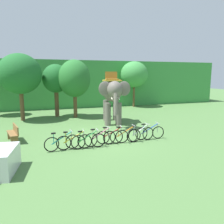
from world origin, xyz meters
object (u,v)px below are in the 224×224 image
object	(u,v)px
tree_center_right	(56,79)
tree_center_left	(134,75)
tree_right	(20,74)
bike_pink	(100,138)
bike_green	(88,141)
bike_orange	(125,136)
bike_teal	(62,142)
bike_yellow	(74,142)
elephant	(112,94)
bike_red	(112,136)
bike_blue	(150,133)
tree_far_right	(75,79)
bike_white	(140,134)
wooden_bench	(14,133)

from	to	relation	value
tree_center_right	tree_center_left	bearing A→B (deg)	20.82
tree_right	bike_pink	distance (m)	9.54
bike_green	bike_orange	world-z (taller)	same
bike_teal	bike_yellow	bearing A→B (deg)	-4.76
tree_center_left	bike_pink	xyz separation A→B (m)	(-7.32, -12.19, -3.17)
bike_pink	bike_orange	world-z (taller)	same
elephant	bike_red	xyz separation A→B (m)	(-1.56, -4.60, -1.82)
bike_red	bike_blue	distance (m)	2.22
tree_right	bike_blue	distance (m)	10.96
tree_center_right	bike_pink	xyz separation A→B (m)	(1.34, -8.89, -2.80)
tree_far_right	bike_green	distance (m)	8.68
bike_pink	bike_red	size ratio (longest dim) A/B	1.00
bike_white	tree_right	bearing A→B (deg)	128.49
elephant	tree_center_left	bearing A→B (deg)	55.86
bike_teal	bike_green	xyz separation A→B (m)	(1.24, -0.11, 0.00)
bike_blue	tree_center_right	bearing A→B (deg)	115.97
tree_center_left	bike_green	bearing A→B (deg)	-122.76
bike_green	bike_blue	world-z (taller)	same
bike_pink	bike_red	xyz separation A→B (m)	(0.68, 0.10, 0.00)
tree_center_right	tree_far_right	distance (m)	1.71
tree_center_right	tree_far_right	xyz separation A→B (m)	(1.42, -0.95, 0.04)
tree_center_left	bike_pink	size ratio (longest dim) A/B	2.92
tree_far_right	wooden_bench	xyz separation A→B (m)	(-4.28, -5.76, -2.75)
tree_center_right	tree_far_right	bearing A→B (deg)	-33.86
bike_white	bike_teal	bearing A→B (deg)	-177.51
bike_green	tree_right	bearing A→B (deg)	112.35
tree_right	tree_center_right	xyz separation A→B (m)	(2.71, 0.88, -0.41)
elephant	bike_pink	world-z (taller)	elephant
bike_red	wooden_bench	size ratio (longest dim) A/B	1.09
tree_far_right	bike_green	world-z (taller)	tree_far_right
tree_center_left	bike_green	distance (m)	15.10
tree_far_right	bike_orange	size ratio (longest dim) A/B	2.79
bike_teal	bike_blue	bearing A→B (deg)	3.54
tree_right	bike_pink	size ratio (longest dim) A/B	3.02
tree_right	wooden_bench	distance (m)	6.62
bike_green	bike_orange	size ratio (longest dim) A/B	1.00
bike_teal	bike_yellow	distance (m)	0.56
tree_far_right	bike_white	distance (m)	8.65
tree_right	bike_yellow	distance (m)	9.20
bike_teal	bike_orange	world-z (taller)	same
bike_red	bike_blue	world-z (taller)	same
bike_teal	bike_white	size ratio (longest dim) A/B	1.00
elephant	wooden_bench	world-z (taller)	elephant
bike_blue	elephant	bearing A→B (deg)	98.23
tree_center_left	tree_right	bearing A→B (deg)	-159.86
bike_green	bike_blue	distance (m)	3.59
tree_far_right	tree_center_left	distance (m)	8.41
bike_red	tree_center_right	bearing A→B (deg)	102.99
bike_yellow	bike_white	bearing A→B (deg)	3.62
tree_right	tree_far_right	xyz separation A→B (m)	(4.13, -0.07, -0.37)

